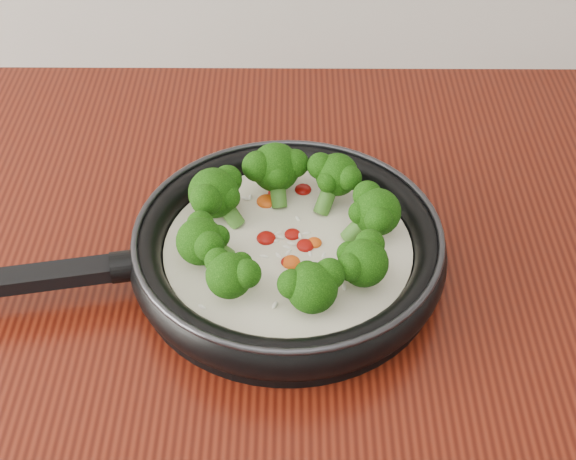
{
  "coord_description": "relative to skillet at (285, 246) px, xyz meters",
  "views": [
    {
      "loc": [
        0.02,
        0.58,
        1.44
      ],
      "look_at": [
        0.02,
        1.13,
        0.95
      ],
      "focal_mm": 51.36,
      "sensor_mm": 36.0,
      "label": 1
    }
  ],
  "objects": [
    {
      "name": "skillet",
      "position": [
        0.0,
        0.0,
        0.0
      ],
      "size": [
        0.47,
        0.34,
        0.08
      ],
      "color": "black",
      "rests_on": "counter"
    }
  ]
}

